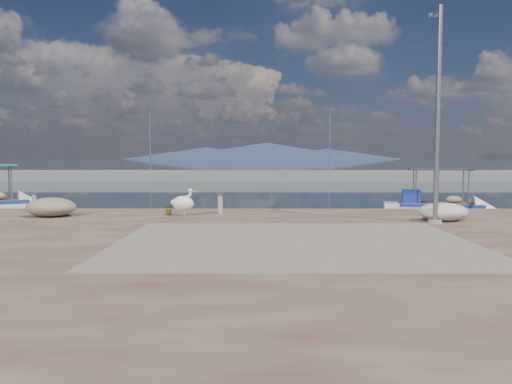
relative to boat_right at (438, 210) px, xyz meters
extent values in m
plane|color=#162635|center=(-8.56, -7.78, -0.19)|extent=(1400.00, 1400.00, 0.00)
cube|color=#522A23|center=(-8.56, -13.78, 0.06)|extent=(44.00, 22.00, 0.50)
cube|color=gray|center=(-7.56, -10.78, 0.31)|extent=(9.00, 7.00, 0.01)
cube|color=gray|center=(-8.56, 32.22, 0.41)|extent=(120.00, 2.20, 1.20)
cylinder|color=gray|center=(-20.56, 32.22, 3.81)|extent=(0.16, 0.16, 7.00)
cylinder|color=gray|center=(-0.56, 32.22, 3.81)|extent=(0.16, 0.16, 7.00)
cone|color=#28384C|center=(-78.56, 642.22, 7.81)|extent=(220.00, 220.00, 16.00)
cone|color=#28384C|center=(1.44, 642.22, 10.81)|extent=(280.00, 280.00, 22.00)
cone|color=#28384C|center=(81.44, 642.22, 6.81)|extent=(200.00, 200.00, 14.00)
cube|color=white|center=(0.05, -0.01, -0.13)|extent=(5.40, 2.73, 0.85)
cube|color=#1831A1|center=(0.05, -0.01, 0.25)|extent=(4.00, 2.48, 0.12)
cube|color=maroon|center=(0.05, -0.01, -0.18)|extent=(3.99, 2.46, 0.11)
cube|color=#1831A1|center=(-1.21, 0.26, 0.61)|extent=(0.95, 0.95, 0.62)
cube|color=#272C32|center=(0.05, -0.01, 1.90)|extent=(3.11, 2.16, 0.07)
cylinder|color=tan|center=(-11.30, -5.19, 0.44)|extent=(0.03, 0.03, 0.26)
cylinder|color=tan|center=(-11.18, -5.21, 0.44)|extent=(0.03, 0.03, 0.26)
ellipsoid|color=white|center=(-11.24, -5.20, 0.77)|extent=(0.83, 0.58, 0.55)
cylinder|color=white|center=(-11.00, -5.23, 1.05)|extent=(0.19, 0.12, 0.47)
sphere|color=white|center=(-10.96, -5.24, 1.25)|extent=(0.16, 0.16, 0.16)
cone|color=#CE7350|center=(-10.78, -5.26, 1.21)|extent=(0.38, 0.13, 0.12)
cylinder|color=gray|center=(-2.66, -7.09, 3.81)|extent=(0.16, 0.16, 7.00)
cylinder|color=gray|center=(-2.66, -7.09, 0.36)|extent=(0.44, 0.44, 0.10)
cube|color=gray|center=(-2.66, -6.44, 7.16)|extent=(0.35, 0.18, 0.12)
cylinder|color=gray|center=(-9.94, -4.33, 0.68)|extent=(0.19, 0.19, 0.75)
cylinder|color=gray|center=(-9.94, -4.33, 1.05)|extent=(0.26, 0.26, 0.06)
cylinder|color=gray|center=(-17.37, -3.76, 0.66)|extent=(0.18, 0.18, 0.72)
cylinder|color=gray|center=(-17.37, -3.76, 1.02)|extent=(0.25, 0.25, 0.06)
imported|color=#33722D|center=(-11.83, -4.68, 0.53)|extent=(0.50, 0.47, 0.44)
ellipsoid|color=tan|center=(-16.01, -5.42, 0.65)|extent=(1.78, 1.39, 0.69)
ellipsoid|color=silver|center=(-2.21, -6.57, 0.62)|extent=(1.66, 1.24, 0.62)
camera|label=1|loc=(-8.46, -23.39, 2.46)|focal=35.00mm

